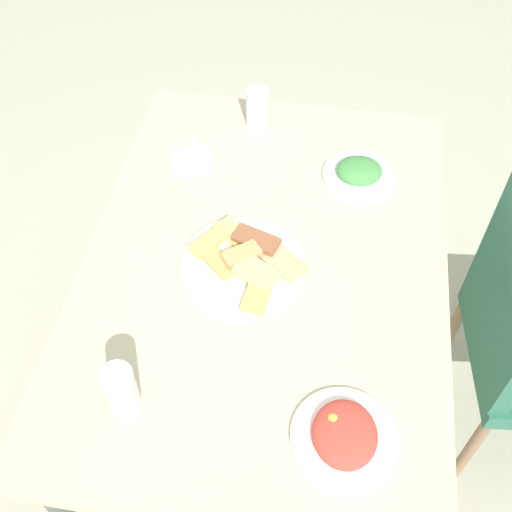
{
  "coord_description": "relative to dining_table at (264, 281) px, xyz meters",
  "views": [
    {
      "loc": [
        0.92,
        0.13,
        1.9
      ],
      "look_at": [
        0.01,
        -0.02,
        0.76
      ],
      "focal_mm": 43.48,
      "sensor_mm": 36.0,
      "label": 1
    }
  ],
  "objects": [
    {
      "name": "pide_platter",
      "position": [
        0.02,
        -0.05,
        0.09
      ],
      "size": [
        0.3,
        0.31,
        0.04
      ],
      "color": "white",
      "rests_on": "dining_table"
    },
    {
      "name": "salad_plate_greens",
      "position": [
        0.41,
        0.22,
        0.09
      ],
      "size": [
        0.21,
        0.21,
        0.04
      ],
      "color": "white",
      "rests_on": "dining_table"
    },
    {
      "name": "salad_plate_rice",
      "position": [
        -0.33,
        0.2,
        0.09
      ],
      "size": [
        0.2,
        0.2,
        0.05
      ],
      "color": "white",
      "rests_on": "dining_table"
    },
    {
      "name": "dining_table",
      "position": [
        0.0,
        0.0,
        0.0
      ],
      "size": [
        1.24,
        0.87,
        0.73
      ],
      "color": "beige",
      "rests_on": "ground_plane"
    },
    {
      "name": "drinking_glass",
      "position": [
        -0.51,
        -0.1,
        0.13
      ],
      "size": [
        0.07,
        0.07,
        0.11
      ],
      "primitive_type": "cylinder",
      "color": "silver",
      "rests_on": "dining_table"
    },
    {
      "name": "soda_can",
      "position": [
        0.41,
        -0.22,
        0.14
      ],
      "size": [
        0.08,
        0.08,
        0.12
      ],
      "primitive_type": "cylinder",
      "rotation": [
        0.0,
        0.0,
        3.47
      ],
      "color": "silver",
      "rests_on": "dining_table"
    },
    {
      "name": "paper_napkin",
      "position": [
        -0.32,
        -0.26,
        0.08
      ],
      "size": [
        0.14,
        0.14,
        0.0
      ],
      "primitive_type": "cube",
      "rotation": [
        0.0,
        0.0,
        0.29
      ],
      "color": "white",
      "rests_on": "dining_table"
    },
    {
      "name": "fork",
      "position": [
        -0.32,
        -0.28,
        0.08
      ],
      "size": [
        0.16,
        0.06,
        0.0
      ],
      "primitive_type": "cube",
      "rotation": [
        0.0,
        0.0,
        0.3
      ],
      "color": "silver",
      "rests_on": "paper_napkin"
    },
    {
      "name": "ground_plane",
      "position": [
        0.0,
        0.0,
        -0.66
      ],
      "size": [
        6.0,
        6.0,
        0.0
      ],
      "primitive_type": "plane",
      "color": "#BDB9A2"
    },
    {
      "name": "spoon",
      "position": [
        -0.32,
        -0.24,
        0.08
      ],
      "size": [
        0.18,
        0.08,
        0.0
      ],
      "primitive_type": "cube",
      "rotation": [
        0.0,
        0.0,
        0.37
      ],
      "color": "silver",
      "rests_on": "paper_napkin"
    }
  ]
}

